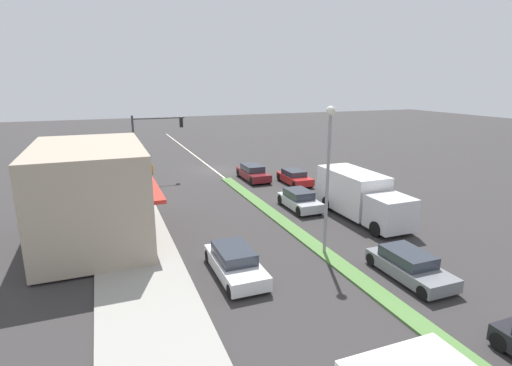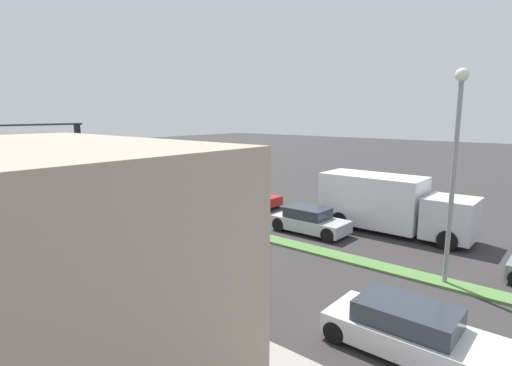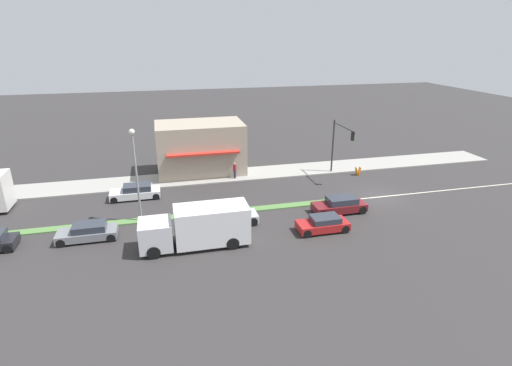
% 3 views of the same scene
% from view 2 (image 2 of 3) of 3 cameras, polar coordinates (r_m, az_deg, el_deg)
% --- Properties ---
extents(ground_plane, '(160.00, 160.00, 0.00)m').
position_cam_2_polar(ground_plane, '(17.08, 14.93, -11.03)').
color(ground_plane, '#333030').
extents(lane_marking_center, '(0.16, 60.00, 0.01)m').
position_cam_2_polar(lane_marking_center, '(29.21, -18.93, -2.51)').
color(lane_marking_center, beige).
rests_on(lane_marking_center, ground).
extents(building_corner_store, '(6.19, 8.98, 5.24)m').
position_cam_2_polar(building_corner_store, '(10.66, -27.72, -9.09)').
color(building_corner_store, tan).
rests_on(building_corner_store, sidewalk_right).
extents(traffic_signal_main, '(4.59, 0.34, 5.60)m').
position_cam_2_polar(traffic_signal_main, '(24.64, -29.80, 3.68)').
color(traffic_signal_main, '#333338').
rests_on(traffic_signal_main, sidewalk_right).
extents(street_lamp, '(0.44, 0.44, 7.37)m').
position_cam_2_polar(street_lamp, '(15.03, 26.62, 4.17)').
color(street_lamp, gray).
rests_on(street_lamp, median_strip).
extents(pedestrian, '(0.34, 0.34, 1.64)m').
position_cam_2_polar(pedestrian, '(15.10, -20.84, -10.19)').
color(pedestrian, '#282D42').
rests_on(pedestrian, sidewalk_right).
extents(warning_aframe_sign, '(0.45, 0.53, 0.84)m').
position_cam_2_polar(warning_aframe_sign, '(27.36, -30.75, -3.29)').
color(warning_aframe_sign, orange).
rests_on(warning_aframe_sign, ground).
extents(delivery_truck, '(2.44, 7.50, 2.87)m').
position_cam_2_polar(delivery_truck, '(21.47, 18.46, -2.83)').
color(delivery_truck, silver).
rests_on(delivery_truck, ground).
extents(sedan_maroon, '(1.78, 4.39, 1.33)m').
position_cam_2_polar(sedan_maroon, '(26.27, -9.08, -2.01)').
color(sedan_maroon, maroon).
rests_on(sedan_maroon, ground).
extents(sedan_silver, '(1.74, 3.82, 1.31)m').
position_cam_2_polar(sedan_silver, '(20.51, 7.69, -5.38)').
color(sedan_silver, '#B7BABF').
rests_on(sedan_silver, ground).
extents(hatchback_red, '(1.73, 3.85, 1.19)m').
position_cam_2_polar(hatchback_red, '(26.39, -0.68, -1.99)').
color(hatchback_red, '#AD1E1E').
rests_on(hatchback_red, ground).
extents(van_white, '(1.80, 4.38, 1.29)m').
position_cam_2_polar(van_white, '(11.36, 21.46, -19.15)').
color(van_white, silver).
rests_on(van_white, ground).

